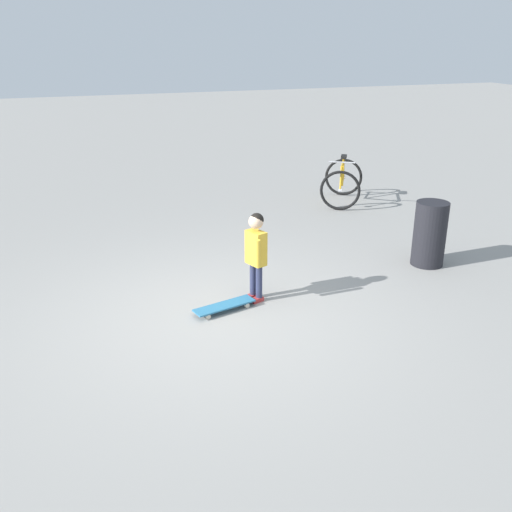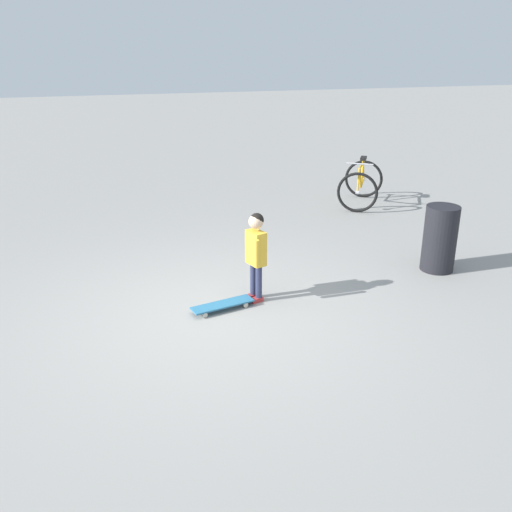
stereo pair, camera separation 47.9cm
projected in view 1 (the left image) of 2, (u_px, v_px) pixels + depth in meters
ground_plane at (215, 318)px, 6.29m from camera, size 50.00×50.00×0.00m
child_person at (256, 247)px, 6.50m from camera, size 0.41×0.24×1.06m
skateboard at (224, 306)px, 6.44m from camera, size 0.36×0.75×0.07m
bicycle_near at (342, 182)px, 10.45m from camera, size 1.28×1.16×0.85m
trash_bin at (430, 234)px, 7.60m from camera, size 0.43×0.43×0.87m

